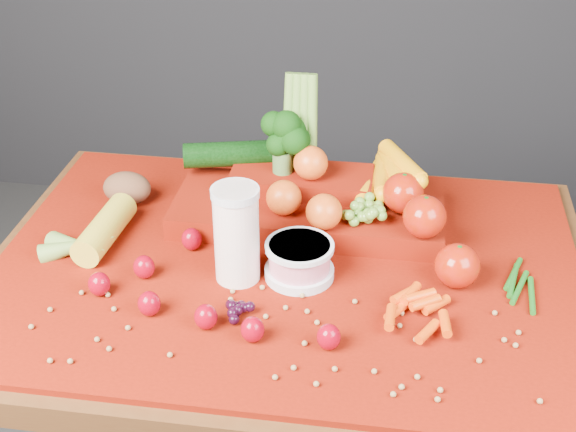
# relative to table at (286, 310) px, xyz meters

# --- Properties ---
(table) EXTENTS (1.10, 0.80, 0.75)m
(table) POSITION_rel_table_xyz_m (0.00, 0.00, 0.00)
(table) COLOR #3E1F0E
(table) RESTS_ON ground
(red_cloth) EXTENTS (1.05, 0.75, 0.01)m
(red_cloth) POSITION_rel_table_xyz_m (0.00, 0.00, 0.10)
(red_cloth) COLOR #700F03
(red_cloth) RESTS_ON table
(milk_glass) EXTENTS (0.08, 0.08, 0.18)m
(milk_glass) POSITION_rel_table_xyz_m (-0.08, -0.05, 0.20)
(milk_glass) COLOR white
(milk_glass) RESTS_ON red_cloth
(yogurt_bowl) EXTENTS (0.12, 0.12, 0.07)m
(yogurt_bowl) POSITION_rel_table_xyz_m (0.03, -0.04, 0.14)
(yogurt_bowl) COLOR silver
(yogurt_bowl) RESTS_ON red_cloth
(strawberry_scatter) EXTENTS (0.44, 0.28, 0.05)m
(strawberry_scatter) POSITION_rel_table_xyz_m (-0.13, -0.15, 0.13)
(strawberry_scatter) COLOR #990215
(strawberry_scatter) RESTS_ON red_cloth
(dark_grape_cluster) EXTENTS (0.06, 0.05, 0.03)m
(dark_grape_cluster) POSITION_rel_table_xyz_m (-0.05, -0.17, 0.12)
(dark_grape_cluster) COLOR black
(dark_grape_cluster) RESTS_ON red_cloth
(soybean_scatter) EXTENTS (0.84, 0.24, 0.01)m
(soybean_scatter) POSITION_rel_table_xyz_m (0.00, -0.20, 0.11)
(soybean_scatter) COLOR olive
(soybean_scatter) RESTS_ON red_cloth
(corn_ear) EXTENTS (0.19, 0.24, 0.06)m
(corn_ear) POSITION_rel_table_xyz_m (-0.37, -0.01, 0.13)
(corn_ear) COLOR gold
(corn_ear) RESTS_ON red_cloth
(potato) EXTENTS (0.10, 0.07, 0.07)m
(potato) POSITION_rel_table_xyz_m (-0.35, 0.17, 0.14)
(potato) COLOR #513221
(potato) RESTS_ON red_cloth
(baby_carrot_pile) EXTENTS (0.17, 0.17, 0.03)m
(baby_carrot_pile) POSITION_rel_table_xyz_m (0.24, -0.13, 0.12)
(baby_carrot_pile) COLOR #DE4007
(baby_carrot_pile) RESTS_ON red_cloth
(green_bean_pile) EXTENTS (0.14, 0.12, 0.01)m
(green_bean_pile) POSITION_rel_table_xyz_m (0.41, -0.01, 0.11)
(green_bean_pile) COLOR #165B14
(green_bean_pile) RESTS_ON red_cloth
(produce_mound) EXTENTS (0.59, 0.36, 0.27)m
(produce_mound) POSITION_rel_table_xyz_m (0.05, 0.15, 0.17)
(produce_mound) COLOR #700F03
(produce_mound) RESTS_ON red_cloth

